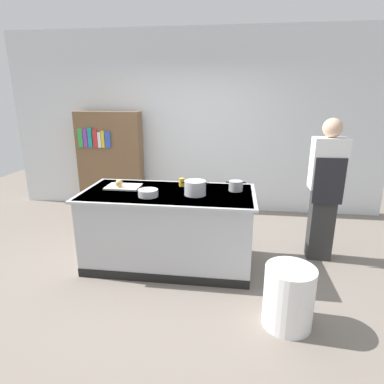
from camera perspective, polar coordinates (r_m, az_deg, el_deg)
name	(u,v)px	position (r m, az deg, el deg)	size (l,w,h in m)	color
ground_plane	(170,262)	(4.06, -3.97, -12.25)	(10.00, 10.00, 0.00)	slate
back_wall	(192,123)	(5.64, 0.07, 12.03)	(6.40, 0.12, 3.00)	silver
counter_island	(169,227)	(3.86, -4.11, -6.19)	(1.98, 0.98, 0.90)	#B7BABF
cutting_board	(123,187)	(3.96, -12.00, 0.92)	(0.40, 0.28, 0.02)	silver
onion	(119,183)	(3.91, -12.72, 1.52)	(0.09, 0.09, 0.09)	tan
stock_pot	(195,188)	(3.57, 0.56, 0.74)	(0.31, 0.24, 0.16)	#B7BABF
sauce_pan	(236,186)	(3.76, 7.71, 1.09)	(0.23, 0.16, 0.12)	#99999E
mixing_bowl	(148,193)	(3.56, -7.73, -0.16)	(0.22, 0.22, 0.08)	#B7BABF
juice_cup	(182,182)	(3.92, -1.83, 1.72)	(0.07, 0.07, 0.10)	yellow
trash_bin	(289,297)	(3.08, 16.63, -17.24)	(0.43, 0.43, 0.56)	white
person_chef	(325,187)	(4.14, 22.43, 0.75)	(0.38, 0.25, 1.72)	#303030
bookshelf	(111,162)	(5.79, -14.13, 5.19)	(1.10, 0.31, 1.70)	brown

